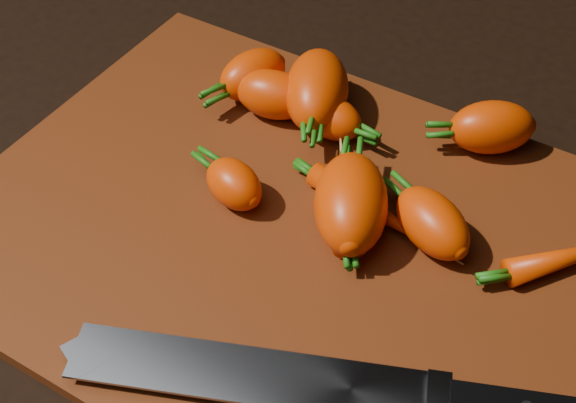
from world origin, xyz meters
The scene contains 14 objects.
ground centered at (0.00, 0.00, -0.01)m, with size 2.00×2.00×0.01m, color black.
cutting_board centered at (0.00, 0.00, 0.01)m, with size 0.50×0.40×0.01m, color #4C1D08.
carrot_0 centered at (-0.08, 0.11, 0.03)m, with size 0.07×0.04×0.04m, color #E53B04.
carrot_1 centered at (-0.05, 0.00, 0.03)m, with size 0.05×0.04×0.04m, color #E53B04.
carrot_2 centered at (-0.04, 0.13, 0.04)m, with size 0.10×0.06×0.06m, color #E53B04.
carrot_3 centered at (0.05, 0.03, 0.04)m, with size 0.10×0.06×0.06m, color #E53B04.
carrot_4 centered at (0.11, 0.17, 0.03)m, with size 0.07×0.05×0.05m, color #E53B04.
carrot_5 centered at (-0.02, 0.12, 0.03)m, with size 0.06×0.04×0.04m, color #E53B04.
carrot_6 centered at (0.11, 0.04, 0.03)m, with size 0.07×0.04×0.04m, color #E53B04.
carrot_7 centered at (0.21, 0.08, 0.02)m, with size 0.10×0.02×0.02m, color #E53B04.
carrot_8 centered at (0.06, 0.04, 0.02)m, with size 0.12×0.02×0.02m, color #E53B04.
carrot_9 centered at (0.03, 0.04, 0.03)m, with size 0.10×0.03×0.03m, color #E53B04.
carrot_10 centered at (-0.11, 0.13, 0.03)m, with size 0.07×0.04×0.04m, color #E53B04.
knife centered at (0.08, -0.12, 0.02)m, with size 0.37×0.18×0.02m.
Camera 1 is at (0.22, -0.36, 0.48)m, focal length 50.00 mm.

